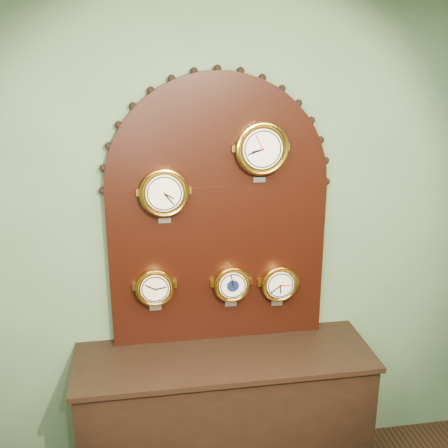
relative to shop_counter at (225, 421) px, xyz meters
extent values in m
plane|color=#4E6B49|center=(0.00, 0.27, 1.00)|extent=(4.00, 0.00, 4.00)
cube|color=black|center=(0.00, 0.00, 0.00)|extent=(1.60, 0.50, 0.80)
cube|color=black|center=(0.00, 0.22, 0.88)|extent=(1.20, 0.06, 0.90)
cylinder|color=black|center=(0.00, 0.22, 1.33)|extent=(1.20, 0.06, 1.20)
cylinder|color=gold|center=(-0.29, 0.16, 1.33)|extent=(0.24, 0.08, 0.24)
torus|color=gold|center=(-0.29, 0.13, 1.33)|extent=(0.26, 0.02, 0.26)
cylinder|color=beige|center=(-0.29, 0.12, 1.33)|extent=(0.19, 0.01, 0.19)
cube|color=silver|center=(-0.29, 0.19, 1.16)|extent=(0.06, 0.01, 0.03)
cylinder|color=gold|center=(0.22, 0.16, 1.54)|extent=(0.26, 0.08, 0.26)
torus|color=gold|center=(0.22, 0.13, 1.54)|extent=(0.28, 0.03, 0.28)
cylinder|color=silver|center=(0.22, 0.12, 1.54)|extent=(0.21, 0.01, 0.21)
cube|color=silver|center=(0.22, 0.19, 1.36)|extent=(0.07, 0.01, 0.03)
cylinder|color=gold|center=(-0.36, 0.16, 0.80)|extent=(0.20, 0.08, 0.20)
torus|color=gold|center=(-0.36, 0.13, 0.80)|extent=(0.21, 0.02, 0.21)
cylinder|color=beige|center=(-0.36, 0.12, 0.80)|extent=(0.16, 0.01, 0.16)
cube|color=silver|center=(-0.36, 0.19, 0.65)|extent=(0.06, 0.01, 0.03)
cylinder|color=gold|center=(0.07, 0.16, 0.78)|extent=(0.19, 0.08, 0.19)
torus|color=gold|center=(0.07, 0.13, 0.78)|extent=(0.21, 0.02, 0.21)
cylinder|color=beige|center=(0.07, 0.12, 0.78)|extent=(0.15, 0.01, 0.15)
cube|color=silver|center=(0.07, 0.19, 0.64)|extent=(0.07, 0.01, 0.03)
cylinder|color=#0D163A|center=(0.07, 0.12, 0.78)|extent=(0.07, 0.00, 0.07)
cylinder|color=gold|center=(0.34, 0.16, 0.77)|extent=(0.19, 0.08, 0.19)
torus|color=gold|center=(0.34, 0.13, 0.77)|extent=(0.21, 0.02, 0.21)
cylinder|color=silver|center=(0.34, 0.12, 0.77)|extent=(0.16, 0.01, 0.16)
cube|color=silver|center=(0.34, 0.19, 0.63)|extent=(0.07, 0.01, 0.03)
camera|label=1|loc=(-0.44, -2.66, 2.07)|focal=45.01mm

